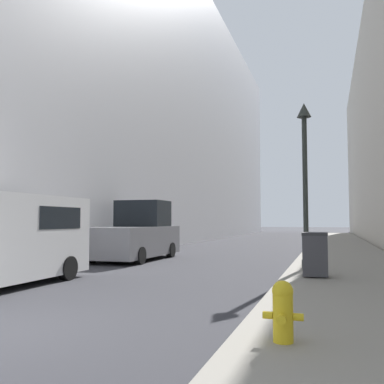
# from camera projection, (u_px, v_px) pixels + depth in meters

# --- Properties ---
(sidewalk_right) EXTENTS (3.70, 60.00, 0.14)m
(sidewalk_right) POSITION_uv_depth(u_px,v_px,m) (343.00, 251.00, 21.26)
(sidewalk_right) COLOR gray
(sidewalk_right) RESTS_ON ground
(building_left_glass) EXTENTS (12.00, 60.00, 20.61)m
(building_left_glass) POSITION_uv_depth(u_px,v_px,m) (128.00, 112.00, 34.38)
(building_left_glass) COLOR #BCBCC1
(building_left_glass) RESTS_ON ground
(fire_hydrant) EXTENTS (0.48, 0.37, 0.73)m
(fire_hydrant) POSITION_uv_depth(u_px,v_px,m) (283.00, 310.00, 5.14)
(fire_hydrant) COLOR yellow
(fire_hydrant) RESTS_ON sidewalk_right
(trash_bin) EXTENTS (0.64, 0.66, 1.15)m
(trash_bin) POSITION_uv_depth(u_px,v_px,m) (315.00, 254.00, 11.07)
(trash_bin) COLOR #3D3D42
(trash_bin) RESTS_ON sidewalk_right
(lamppost) EXTENTS (0.44, 0.44, 5.14)m
(lamppost) POSITION_uv_depth(u_px,v_px,m) (305.00, 166.00, 13.31)
(lamppost) COLOR #2D332D
(lamppost) RESTS_ON sidewalk_right
(white_van) EXTENTS (1.99, 5.05, 2.22)m
(white_van) POSITION_uv_depth(u_px,v_px,m) (2.00, 236.00, 10.37)
(white_van) COLOR white
(white_van) RESTS_ON ground
(pickup_truck) EXTENTS (2.24, 5.09, 2.43)m
(pickup_truck) POSITION_uv_depth(u_px,v_px,m) (136.00, 235.00, 17.54)
(pickup_truck) COLOR slate
(pickup_truck) RESTS_ON ground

